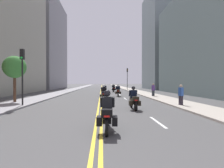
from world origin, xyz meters
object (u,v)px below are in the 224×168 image
Objects in this scene: motorcycle_2 at (104,94)px; motorcycle_5 at (114,88)px; traffic_light_near at (22,67)px; pedestrian_1 at (181,95)px; street_tree_0 at (15,67)px; traffic_light_far at (127,75)px; motorcycle_3 at (118,91)px; motorcycle_4 at (105,90)px; pedestrian_0 at (153,90)px; motorcycle_1 at (134,100)px; motorcycle_0 at (107,114)px.

motorcycle_5 is (2.05, 16.04, -0.02)m from motorcycle_2.
traffic_light_near reaches higher than pedestrian_1.
motorcycle_2 is 0.52× the size of street_tree_0.
motorcycle_5 is at bearing -118.33° from traffic_light_far.
motorcycle_3 is 18.02m from traffic_light_far.
motorcycle_4 is 1.25× the size of pedestrian_1.
traffic_light_far is (3.62, 6.71, 2.81)m from motorcycle_5.
pedestrian_0 is at bearing -10.12° from motorcycle_3.
motorcycle_5 is 12.52m from pedestrian_0.
motorcycle_1 is 1.32× the size of pedestrian_1.
motorcycle_2 is 8.55m from street_tree_0.
pedestrian_1 is at bearing 16.94° from motorcycle_1.
motorcycle_4 is at bearing 55.55° from street_tree_0.
motorcycle_0 is 0.96× the size of motorcycle_3.
motorcycle_4 is at bearing 6.23° from pedestrian_1.
street_tree_0 is (-14.37, -5.82, 2.32)m from pedestrian_0.
motorcycle_0 is 0.99× the size of motorcycle_4.
motorcycle_1 is at bearing -12.61° from traffic_light_near.
pedestrian_1 is at bearing -70.76° from motorcycle_4.
pedestrian_1 is (3.94, 1.29, 0.23)m from motorcycle_1.
pedestrian_1 reaches higher than motorcycle_1.
traffic_light_near reaches higher than motorcycle_2.
motorcycle_3 is 0.52× the size of street_tree_0.
pedestrian_1 is at bearing -89.38° from traffic_light_far.
traffic_light_far is (3.73, 17.41, 2.79)m from motorcycle_3.
traffic_light_near is (-6.31, -3.91, 2.39)m from motorcycle_2.
traffic_light_far is 27.35m from pedestrian_1.
pedestrian_0 is at bearing 70.68° from motorcycle_0.
pedestrian_1 is at bearing -34.99° from motorcycle_2.
pedestrian_1 is (4.02, -9.81, 0.21)m from motorcycle_3.
motorcycle_0 is at bearing -111.75° from motorcycle_1.
pedestrian_0 is at bearing 65.47° from motorcycle_1.
street_tree_0 is (-8.06, 9.56, 2.56)m from motorcycle_0.
motorcycle_0 is 16.54m from motorcycle_3.
motorcycle_5 is at bearing 84.65° from motorcycle_2.
motorcycle_1 is at bearing 93.71° from pedestrian_1.
motorcycle_2 is 7.80m from traffic_light_near.
motorcycle_5 is at bearing 70.61° from motorcycle_4.
motorcycle_4 is 1.23× the size of pedestrian_0.
motorcycle_3 is at bearing 71.99° from motorcycle_2.
motorcycle_1 is 0.53× the size of street_tree_0.
traffic_light_far is 1.19× the size of street_tree_0.
motorcycle_0 is 8.88m from pedestrian_1.
motorcycle_2 is 1.03× the size of motorcycle_4.
pedestrian_0 is at bearing -87.87° from traffic_light_far.
traffic_light_far is (5.39, 12.19, 2.83)m from motorcycle_4.
motorcycle_1 is 0.44× the size of traffic_light_far.
motorcycle_4 is at bearing 109.67° from pedestrian_0.
traffic_light_far reaches higher than motorcycle_1.
motorcycle_2 is (-0.03, 11.09, 0.02)m from motorcycle_0.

